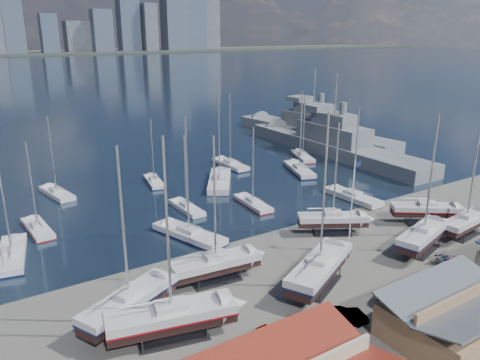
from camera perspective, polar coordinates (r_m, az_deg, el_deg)
ground at (r=54.46m, az=10.50°, el=-9.71°), size 1400.00×1400.00×0.00m
shed_grey at (r=44.82m, az=25.11°, el=-14.47°), size 12.60×8.40×4.17m
sailboat_cradle_0 at (r=43.56m, az=-13.35°, el=-14.23°), size 10.24×6.86×16.17m
sailboat_cradle_1 at (r=40.86m, az=-8.32°, el=-16.12°), size 11.28×5.39×17.46m
sailboat_cradle_2 at (r=48.75m, az=-2.98°, el=-10.13°), size 9.62×3.52×15.42m
sailboat_cradle_3 at (r=48.43m, az=9.71°, el=-10.42°), size 11.32×7.75×17.80m
sailboat_cradle_4 at (r=60.78m, az=11.24°, el=-4.71°), size 8.79×6.52×14.41m
sailboat_cradle_5 at (r=59.13m, az=21.48°, el=-6.22°), size 10.33×5.33×16.07m
sailboat_cradle_6 at (r=67.58m, az=21.78°, el=-3.35°), size 8.96×7.41×14.91m
sailboat_cradle_7 at (r=65.48m, az=25.86°, el=-4.56°), size 9.04×3.40×14.52m
sailboat_moored_0 at (r=59.97m, az=-26.00°, el=-8.33°), size 4.68×10.41×15.04m
sailboat_moored_1 at (r=66.36m, az=-23.43°, el=-5.52°), size 2.91×8.48×12.46m
sailboat_moored_2 at (r=79.34m, az=-21.44°, el=-1.58°), size 4.00×9.07×13.24m
sailboat_moored_3 at (r=59.47m, az=-6.21°, el=-6.75°), size 6.13×11.16×16.08m
sailboat_moored_4 at (r=68.34m, az=-6.53°, el=-3.44°), size 2.33×7.79×11.70m
sailboat_moored_5 at (r=81.01m, az=-10.43°, el=-0.25°), size 3.58×8.10×11.71m
sailboat_moored_6 at (r=69.61m, az=1.56°, el=-2.94°), size 2.96×8.49×12.46m
sailboat_moored_7 at (r=79.40m, az=-2.50°, el=-0.32°), size 9.63×12.29×18.70m
sailboat_moored_8 at (r=89.82m, az=-1.19°, el=1.81°), size 2.84×9.81×14.62m
sailboat_moored_9 at (r=74.25m, az=13.55°, el=-2.10°), size 3.11×10.15×15.21m
sailboat_moored_10 at (r=86.97m, az=7.25°, el=1.14°), size 6.39×10.81×15.62m
sailboat_moored_11 at (r=96.60m, az=7.64°, el=2.79°), size 5.78×9.35×13.55m
naval_ship_east at (r=101.58m, az=11.19°, el=4.13°), size 8.36×48.60×18.37m
naval_ship_west at (r=116.06m, az=8.78°, el=5.92°), size 12.24×47.05×18.19m
car_a at (r=40.24m, az=4.48°, el=-19.04°), size 1.98×4.36×1.45m
car_b at (r=43.63m, az=12.25°, el=-16.11°), size 5.01×2.76×1.56m
car_c at (r=47.44m, az=20.09°, el=-13.84°), size 4.52×6.38×1.62m
car_d at (r=56.33m, az=24.99°, el=-9.44°), size 2.03×4.73×1.36m
flagpole at (r=55.49m, az=13.56°, el=-2.33°), size 0.98×0.12×10.99m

